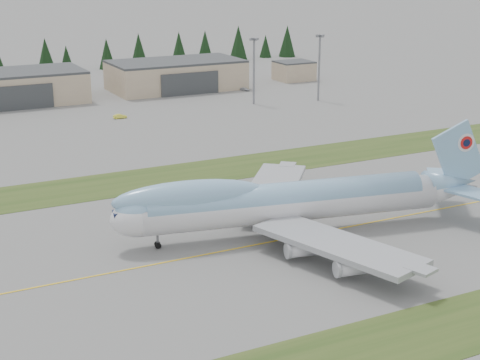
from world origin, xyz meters
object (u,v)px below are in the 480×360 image
hangar_right (176,75)px  service_vehicle_b (120,118)px  boeing_747_freighter (288,201)px  hangar_center (11,87)px  service_vehicle_c (245,91)px

hangar_right → service_vehicle_b: hangar_right is taller
boeing_747_freighter → service_vehicle_b: bearing=98.9°
hangar_center → hangar_right: same height
hangar_center → service_vehicle_b: size_ratio=11.57×
hangar_center → hangar_right: 60.00m
hangar_center → hangar_right: (60.00, 0.00, 0.00)m
hangar_center → service_vehicle_c: (81.36, -14.36, -5.39)m
hangar_right → hangar_center: bearing=180.0°
hangar_center → hangar_right: bearing=0.0°
hangar_center → service_vehicle_b: 47.51m
boeing_747_freighter → service_vehicle_c: boeing_747_freighter is taller
service_vehicle_c → hangar_center: bearing=151.8°
hangar_right → service_vehicle_b: 53.45m
boeing_747_freighter → service_vehicle_c: 146.48m
hangar_right → service_vehicle_b: (-35.00, -40.03, -5.39)m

